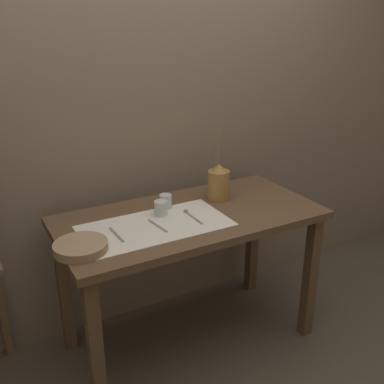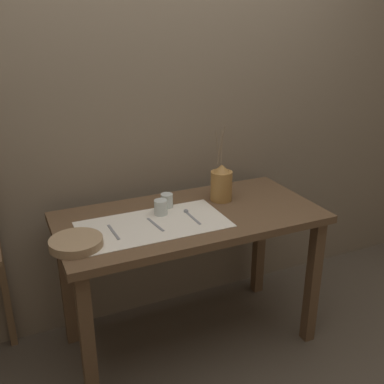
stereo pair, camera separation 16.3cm
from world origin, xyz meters
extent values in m
plane|color=brown|center=(0.00, 0.00, 0.00)|extent=(12.00, 12.00, 0.00)
cube|color=#7A6B56|center=(0.00, 0.44, 1.20)|extent=(7.00, 0.06, 2.40)
cube|color=brown|center=(0.00, 0.00, 0.76)|extent=(1.35, 0.66, 0.04)
cube|color=brown|center=(-0.62, -0.27, 0.37)|extent=(0.06, 0.06, 0.74)
cube|color=brown|center=(0.62, -0.27, 0.37)|extent=(0.06, 0.06, 0.74)
cube|color=brown|center=(-0.62, 0.27, 0.37)|extent=(0.06, 0.06, 0.74)
cube|color=brown|center=(0.62, 0.27, 0.37)|extent=(0.06, 0.06, 0.74)
cube|color=silver|center=(-0.21, -0.04, 0.79)|extent=(0.72, 0.37, 0.00)
cylinder|color=olive|center=(0.24, 0.10, 0.87)|extent=(0.12, 0.12, 0.16)
cone|color=olive|center=(0.24, 0.10, 0.97)|extent=(0.09, 0.09, 0.04)
cylinder|color=#847056|center=(0.23, 0.10, 1.08)|extent=(0.02, 0.02, 0.18)
cylinder|color=#847056|center=(0.23, 0.10, 1.10)|extent=(0.02, 0.05, 0.21)
cylinder|color=#847056|center=(0.22, 0.10, 1.09)|extent=(0.02, 0.00, 0.19)
cylinder|color=#847056|center=(0.22, 0.12, 1.08)|extent=(0.03, 0.01, 0.18)
cylinder|color=#9E7F5B|center=(-0.60, -0.11, 0.80)|extent=(0.23, 0.23, 0.04)
cylinder|color=silver|center=(-0.14, 0.06, 0.83)|extent=(0.07, 0.07, 0.08)
cylinder|color=silver|center=(-0.07, 0.13, 0.82)|extent=(0.06, 0.06, 0.07)
cube|color=gray|center=(-0.41, -0.05, 0.79)|extent=(0.02, 0.17, 0.00)
cube|color=gray|center=(-0.21, -0.05, 0.79)|extent=(0.03, 0.17, 0.00)
cube|color=gray|center=(-0.01, -0.06, 0.79)|extent=(0.01, 0.17, 0.00)
sphere|color=gray|center=(-0.01, 0.03, 0.79)|extent=(0.02, 0.02, 0.02)
camera|label=1|loc=(-1.00, -1.84, 1.73)|focal=42.00mm
camera|label=2|loc=(-0.86, -1.92, 1.73)|focal=42.00mm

